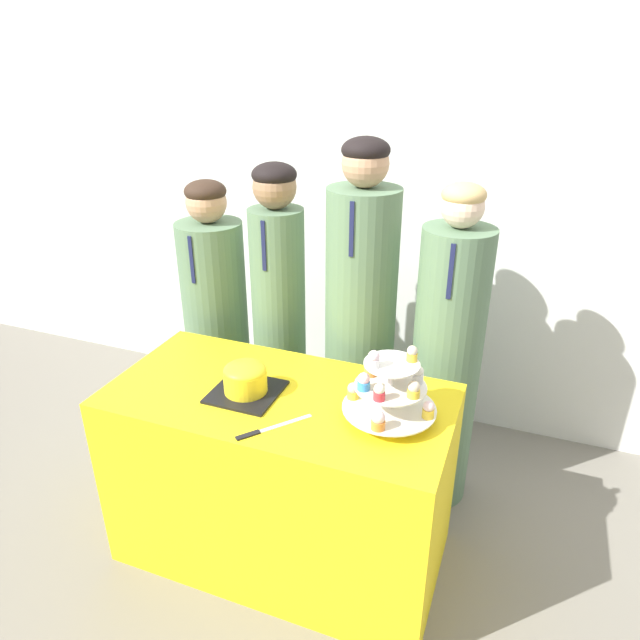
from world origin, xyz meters
TOP-DOWN VIEW (x-y plane):
  - ground_plane at (0.00, 0.00)m, footprint 16.00×16.00m
  - wall_back at (0.00, 1.57)m, footprint 9.00×0.06m
  - table at (0.00, 0.32)m, footprint 1.28×0.64m
  - round_cake at (-0.12, 0.28)m, footprint 0.24×0.24m
  - cake_knife at (0.04, 0.09)m, footprint 0.19×0.23m
  - cupcake_stand at (0.42, 0.32)m, footprint 0.32×0.32m
  - student_0 at (-0.62, 0.91)m, footprint 0.31×0.32m
  - student_1 at (-0.27, 0.91)m, footprint 0.25×0.25m
  - student_2 at (0.13, 0.91)m, footprint 0.31×0.32m
  - student_3 at (0.52, 0.91)m, footprint 0.29×0.30m

SIDE VIEW (x-z plane):
  - ground_plane at x=0.00m, z-range 0.00..0.00m
  - table at x=0.00m, z-range 0.00..0.77m
  - student_0 at x=-0.62m, z-range -0.04..1.36m
  - student_3 at x=0.52m, z-range -0.04..1.43m
  - student_1 at x=-0.27m, z-range -0.01..1.49m
  - cake_knife at x=0.04m, z-range 0.76..0.77m
  - student_2 at x=0.13m, z-range -0.04..1.58m
  - round_cake at x=-0.12m, z-range 0.76..0.89m
  - cupcake_stand at x=0.42m, z-range 0.75..1.02m
  - wall_back at x=0.00m, z-range 0.00..2.70m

